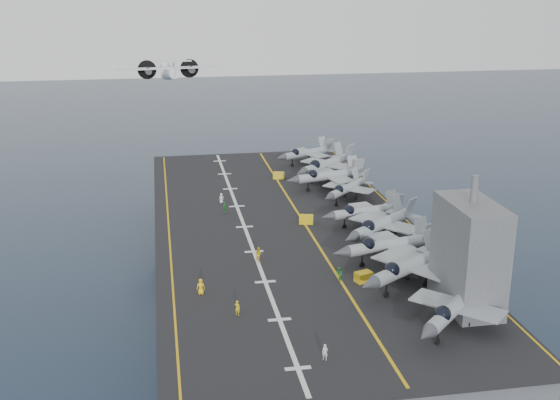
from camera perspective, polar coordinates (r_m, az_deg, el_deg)
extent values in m
plane|color=#142135|center=(107.99, 0.37, -7.23)|extent=(500.00, 500.00, 0.00)
cube|color=#56595E|center=(106.01, 0.37, -4.77)|extent=(36.00, 90.00, 10.00)
cube|color=black|center=(104.16, 0.38, -2.12)|extent=(38.00, 92.00, 0.40)
cube|color=gold|center=(104.63, 2.00, -1.91)|extent=(0.35, 90.00, 0.02)
cube|color=silver|center=(103.24, -2.90, -2.19)|extent=(0.50, 90.00, 0.02)
cube|color=gold|center=(102.59, -9.01, -2.52)|extent=(0.25, 90.00, 0.02)
cube|color=gold|center=(108.75, 10.02, -1.42)|extent=(0.25, 90.00, 0.02)
imported|color=yellow|center=(81.82, -6.46, -7.00)|extent=(1.25, 0.94, 1.89)
imported|color=gold|center=(76.65, -3.49, -8.74)|extent=(1.25, 1.18, 1.73)
imported|color=yellow|center=(90.51, -1.76, -4.42)|extent=(1.30, 1.39, 1.93)
imported|color=#268C33|center=(109.23, -4.54, -0.63)|extent=(1.09, 1.28, 1.81)
imported|color=white|center=(114.26, -4.79, 0.15)|extent=(1.12, 0.87, 1.65)
imported|color=silver|center=(68.41, 3.68, -12.24)|extent=(1.15, 0.99, 1.61)
imported|color=#268C33|center=(85.01, 4.83, -6.02)|extent=(0.73, 1.09, 1.80)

